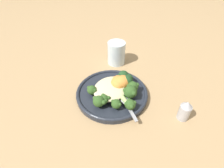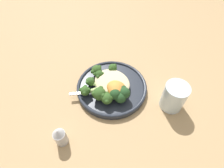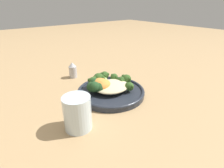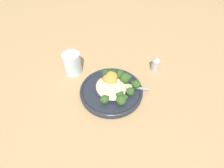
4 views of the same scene
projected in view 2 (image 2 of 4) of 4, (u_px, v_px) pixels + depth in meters
name	position (u px, v px, depth m)	size (l,w,h in m)	color
ground_plane	(106.00, 91.00, 0.60)	(4.00, 4.00, 0.00)	tan
plate	(112.00, 87.00, 0.60)	(0.24, 0.24, 0.02)	#232833
quinoa_mound	(112.00, 82.00, 0.58)	(0.13, 0.11, 0.02)	beige
broccoli_stalk_0	(114.00, 74.00, 0.60)	(0.10, 0.08, 0.03)	#ADC675
broccoli_stalk_1	(99.00, 73.00, 0.60)	(0.12, 0.04, 0.04)	#ADC675
broccoli_stalk_2	(103.00, 77.00, 0.59)	(0.09, 0.04, 0.03)	#ADC675
broccoli_stalk_3	(99.00, 83.00, 0.58)	(0.11, 0.09, 0.03)	#ADC675
broccoli_stalk_4	(92.00, 90.00, 0.56)	(0.07, 0.12, 0.03)	#ADC675
broccoli_stalk_5	(101.00, 93.00, 0.55)	(0.05, 0.12, 0.04)	#ADC675
broccoli_stalk_6	(108.00, 97.00, 0.54)	(0.05, 0.09, 0.04)	#ADC675
sweet_potato_chunk_0	(116.00, 90.00, 0.55)	(0.06, 0.05, 0.04)	orange
sweet_potato_chunk_1	(116.00, 88.00, 0.56)	(0.06, 0.05, 0.04)	orange
kale_tuft	(120.00, 93.00, 0.54)	(0.06, 0.06, 0.04)	#234723
spoon	(91.00, 92.00, 0.57)	(0.07, 0.09, 0.01)	#A3A3A8
water_glass	(174.00, 97.00, 0.53)	(0.07, 0.07, 0.09)	silver
salt_shaker	(60.00, 137.00, 0.47)	(0.03, 0.03, 0.07)	#B2B2B7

